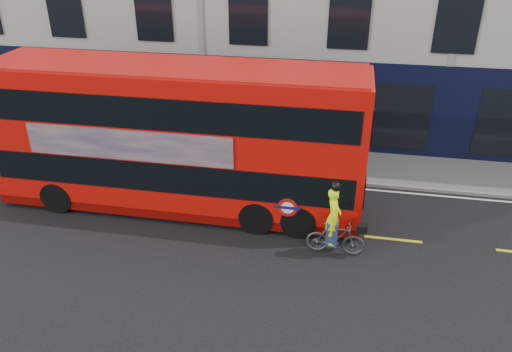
# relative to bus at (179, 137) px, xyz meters

# --- Properties ---
(ground) EXTENTS (120.00, 120.00, 0.00)m
(ground) POSITION_rel_bus_xyz_m (-0.73, -2.40, -2.59)
(ground) COLOR black
(ground) RESTS_ON ground
(pavement) EXTENTS (60.00, 3.00, 0.12)m
(pavement) POSITION_rel_bus_xyz_m (-0.73, 4.10, -2.53)
(pavement) COLOR slate
(pavement) RESTS_ON ground
(kerb) EXTENTS (60.00, 0.12, 0.13)m
(kerb) POSITION_rel_bus_xyz_m (-0.73, 2.60, -2.52)
(kerb) COLOR gray
(kerb) RESTS_ON ground
(road_edge_line) EXTENTS (58.00, 0.10, 0.01)m
(road_edge_line) POSITION_rel_bus_xyz_m (-0.73, 2.30, -2.58)
(road_edge_line) COLOR silver
(road_edge_line) RESTS_ON ground
(lane_dashes) EXTENTS (58.00, 0.12, 0.01)m
(lane_dashes) POSITION_rel_bus_xyz_m (-0.73, -0.90, -2.58)
(lane_dashes) COLOR gold
(lane_dashes) RESTS_ON ground
(bus) EXTENTS (12.52, 2.92, 5.04)m
(bus) POSITION_rel_bus_xyz_m (0.00, 0.00, 0.00)
(bus) COLOR red
(bus) RESTS_ON ground
(cyclist) EXTENTS (1.79, 0.66, 2.44)m
(cyclist) POSITION_rel_bus_xyz_m (5.41, -1.97, -1.76)
(cyclist) COLOR #46494B
(cyclist) RESTS_ON ground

